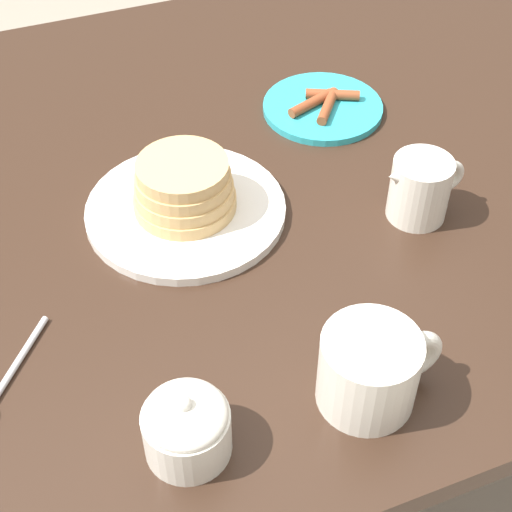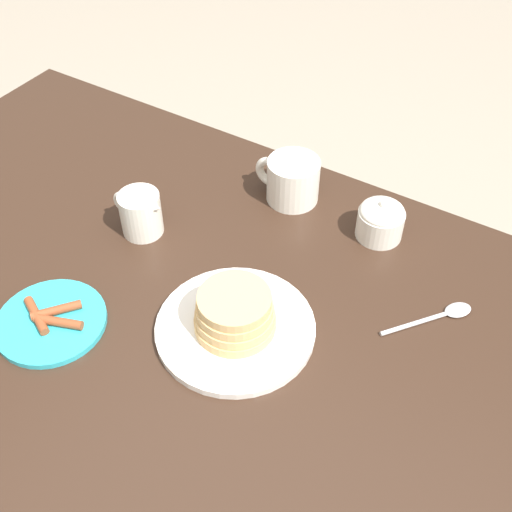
% 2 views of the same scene
% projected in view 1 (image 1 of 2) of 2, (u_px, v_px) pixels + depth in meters
% --- Properties ---
extents(ground_plane, '(8.00, 8.00, 0.00)m').
position_uv_depth(ground_plane, '(211.00, 482.00, 1.51)').
color(ground_plane, gray).
extents(dining_table, '(1.57, 0.95, 0.74)m').
position_uv_depth(dining_table, '(191.00, 245.00, 1.06)').
color(dining_table, '#332116').
rests_on(dining_table, ground_plane).
extents(pancake_plate, '(0.24, 0.24, 0.08)m').
position_uv_depth(pancake_plate, '(185.00, 197.00, 0.93)').
color(pancake_plate, white).
rests_on(pancake_plate, dining_table).
extents(side_plate_bacon, '(0.17, 0.17, 0.02)m').
position_uv_depth(side_plate_bacon, '(323.00, 107.00, 1.09)').
color(side_plate_bacon, '#2DADBC').
rests_on(side_plate_bacon, dining_table).
extents(coffee_mug, '(0.13, 0.10, 0.08)m').
position_uv_depth(coffee_mug, '(372.00, 369.00, 0.73)').
color(coffee_mug, silver).
rests_on(coffee_mug, dining_table).
extents(creamer_pitcher, '(0.11, 0.07, 0.09)m').
position_uv_depth(creamer_pitcher, '(420.00, 188.00, 0.92)').
color(creamer_pitcher, silver).
rests_on(creamer_pitcher, dining_table).
extents(sugar_bowl, '(0.08, 0.08, 0.08)m').
position_uv_depth(sugar_bowl, '(186.00, 426.00, 0.70)').
color(sugar_bowl, silver).
rests_on(sugar_bowl, dining_table).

